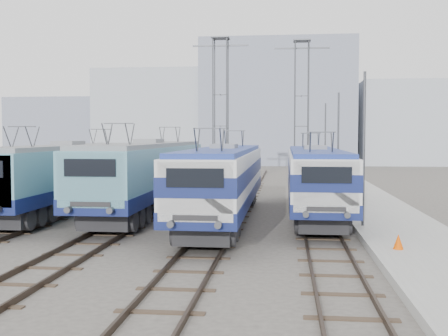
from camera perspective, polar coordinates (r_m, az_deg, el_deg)
ground at (r=23.86m, az=-6.51°, el=-6.92°), size 160.00×160.00×0.00m
platform at (r=31.56m, az=15.35°, el=-4.24°), size 4.00×70.00×0.30m
locomotive_far_left at (r=32.08m, az=-15.64°, el=-0.31°), size 2.89×18.25×3.43m
locomotive_center_left at (r=30.94m, az=-7.71°, el=-0.23°), size 2.97×18.79×3.54m
locomotive_center_right at (r=27.14m, az=-0.02°, el=-0.84°), size 2.81×17.73×3.33m
locomotive_far_right at (r=29.79m, az=9.21°, el=-0.63°), size 2.72×17.20×3.23m
catenary_tower_west at (r=45.26m, az=-0.35°, el=6.36°), size 4.50×1.20×12.00m
catenary_tower_east at (r=46.98m, az=7.88°, el=6.22°), size 4.50×1.20×12.00m
mast_front at (r=25.14m, az=14.01°, el=1.55°), size 0.12×0.12×7.00m
mast_mid at (r=37.06m, az=11.52°, el=2.11°), size 0.12×0.12×7.00m
mast_rear at (r=49.02m, az=10.24°, el=2.40°), size 0.12×0.12×7.00m
safety_cone at (r=20.48m, az=17.29°, el=-7.16°), size 0.36×0.36×0.52m
building_west at (r=87.09m, az=-6.50°, el=5.11°), size 18.00×12.00×14.00m
building_center at (r=85.04m, az=5.48°, el=6.51°), size 22.00×14.00×18.00m
building_east at (r=86.97m, az=18.80°, el=4.30°), size 16.00×12.00×12.00m
building_far_west at (r=91.92m, az=-16.29°, el=3.66°), size 14.00×10.00×10.00m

